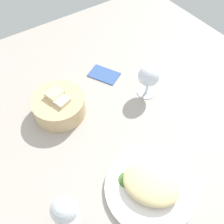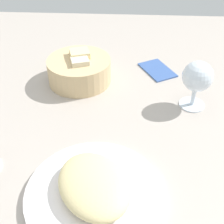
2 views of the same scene
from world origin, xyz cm
name	(u,v)px [view 1 (image 1 of 2)]	position (x,y,z in cm)	size (l,w,h in cm)	color
ground_plane	(116,143)	(0.00, 0.00, -1.00)	(140.00, 140.00, 2.00)	#ABA097
plate	(150,188)	(-17.44, 1.00, 0.70)	(24.65, 24.65, 1.40)	white
omelette	(151,184)	(-17.44, 1.00, 3.30)	(15.36, 11.75, 3.80)	beige
lettuce_garnish	(127,179)	(-12.28, 5.07, 1.96)	(4.70, 4.70, 1.12)	#497D31
bread_basket	(59,105)	(20.03, 8.78, 3.53)	(17.05, 17.05, 8.31)	#D0B17F
wine_glass_near	(149,77)	(10.61, -20.50, 7.84)	(7.24, 7.24, 11.99)	silver
wine_glass_far	(65,211)	(-12.17, 23.04, 7.78)	(6.58, 6.58, 11.81)	silver
folded_napkin	(104,74)	(26.66, -12.97, 0.40)	(11.00, 7.00, 0.80)	#38589A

